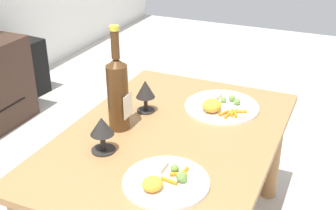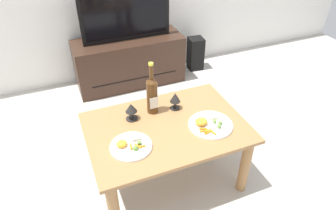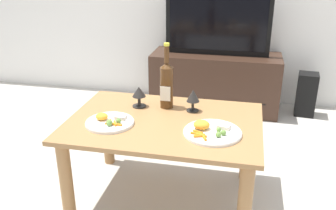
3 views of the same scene
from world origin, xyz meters
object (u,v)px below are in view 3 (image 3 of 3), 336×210
wine_bottle (167,83)px  dinner_plate_right (211,131)px  tv_stand (215,82)px  floor_speaker (306,94)px  goblet_right (193,97)px  tv_screen (218,24)px  dinner_plate_left (110,122)px  dining_table (164,136)px  goblet_left (139,93)px

wine_bottle → dinner_plate_right: size_ratio=1.30×
tv_stand → wine_bottle: bearing=-98.0°
floor_speaker → goblet_right: bearing=-117.0°
tv_screen → dinner_plate_right: bearing=-85.4°
wine_bottle → dinner_plate_right: bearing=-44.6°
floor_speaker → dinner_plate_left: size_ratio=1.47×
floor_speaker → wine_bottle: wine_bottle is taller
goblet_right → dinner_plate_left: goblet_right is taller
dining_table → goblet_left: size_ratio=8.35×
floor_speaker → dinner_plate_left: 2.01m
wine_bottle → dinner_plate_right: wine_bottle is taller
goblet_left → goblet_right: (0.32, 0.00, 0.00)m
tv_screen → goblet_right: 1.28m
floor_speaker → dinner_plate_left: (-1.23, -1.56, 0.32)m
dining_table → dinner_plate_right: 0.31m
wine_bottle → goblet_right: 0.17m
goblet_right → dinner_plate_left: 0.49m
dining_table → dinner_plate_right: bearing=-21.0°
dining_table → goblet_left: (-0.19, 0.16, 0.18)m
tv_stand → tv_screen: 0.53m
goblet_right → dinner_plate_left: size_ratio=0.50×
dining_table → goblet_right: 0.28m
wine_bottle → goblet_left: 0.18m
floor_speaker → goblet_left: goblet_left is taller
wine_bottle → goblet_right: wine_bottle is taller
tv_stand → dinner_plate_left: size_ratio=4.37×
tv_stand → dinner_plate_right: size_ratio=3.85×
tv_screen → goblet_left: size_ratio=7.18×
tv_screen → dinner_plate_left: size_ratio=3.46×
tv_stand → goblet_left: 1.35m
dining_table → wine_bottle: size_ratio=2.73×
dining_table → dinner_plate_left: (-0.28, -0.10, 0.11)m
dining_table → wine_bottle: (-0.03, 0.19, 0.24)m
dinner_plate_right → wine_bottle: bearing=135.4°
dining_table → tv_screen: bearing=84.1°
wine_bottle → dinner_plate_right: (0.30, -0.29, -0.14)m
goblet_left → wine_bottle: bearing=9.9°
goblet_right → wine_bottle: bearing=170.1°
floor_speaker → dinner_plate_right: (-0.69, -1.56, 0.32)m
dinner_plate_right → dining_table: bearing=159.0°
dining_table → tv_screen: 1.49m
dining_table → goblet_left: 0.31m
goblet_right → goblet_left: bearing=180.0°
tv_stand → goblet_right: 1.31m
tv_stand → tv_screen: bearing=-90.0°
tv_stand → floor_speaker: 0.81m
wine_bottle → dinner_plate_left: (-0.25, -0.29, -0.14)m
wine_bottle → goblet_left: size_ratio=3.06×
goblet_right → dinner_plate_left: bearing=-146.9°
dining_table → dinner_plate_right: size_ratio=3.55×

